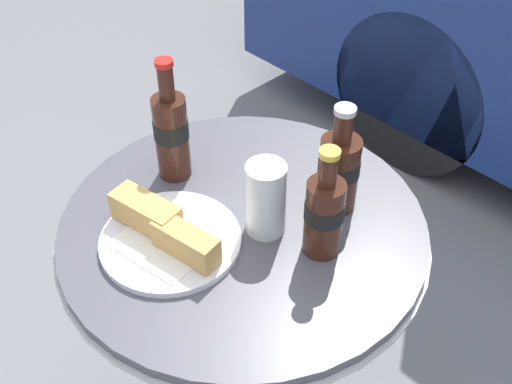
{
  "coord_description": "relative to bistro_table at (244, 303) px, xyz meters",
  "views": [
    {
      "loc": [
        0.59,
        -0.54,
        1.55
      ],
      "look_at": [
        0.0,
        0.03,
        0.82
      ],
      "focal_mm": 45.0,
      "sensor_mm": 36.0,
      "label": 1
    }
  ],
  "objects": [
    {
      "name": "drinking_glass",
      "position": [
        0.04,
        0.02,
        0.29
      ],
      "size": [
        0.07,
        0.07,
        0.14
      ],
      "color": "silver",
      "rests_on": "bistro_table"
    },
    {
      "name": "cola_bottle_left",
      "position": [
        0.08,
        0.15,
        0.31
      ],
      "size": [
        0.07,
        0.07,
        0.21
      ],
      "color": "#3D1E14",
      "rests_on": "bistro_table"
    },
    {
      "name": "cola_bottle_center",
      "position": [
        0.14,
        0.05,
        0.31
      ],
      "size": [
        0.06,
        0.06,
        0.21
      ],
      "color": "#3D1E14",
      "rests_on": "bistro_table"
    },
    {
      "name": "cola_bottle_right",
      "position": [
        -0.19,
        0.0,
        0.32
      ],
      "size": [
        0.06,
        0.06,
        0.24
      ],
      "color": "#3D1E14",
      "rests_on": "bistro_table"
    },
    {
      "name": "bistro_table",
      "position": [
        0.0,
        0.0,
        0.0
      ],
      "size": [
        0.65,
        0.65,
        0.77
      ],
      "color": "#B7B7BC",
      "rests_on": "ground_plane"
    },
    {
      "name": "lunch_plate_near",
      "position": [
        -0.05,
        -0.12,
        0.25
      ],
      "size": [
        0.24,
        0.24,
        0.07
      ],
      "color": "white",
      "rests_on": "bistro_table"
    }
  ]
}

